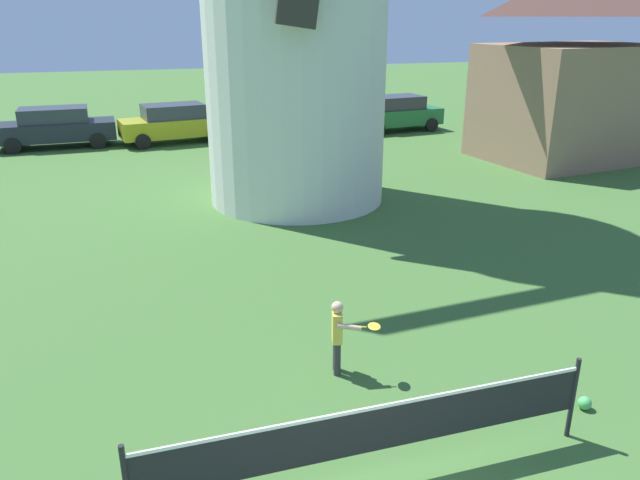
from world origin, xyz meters
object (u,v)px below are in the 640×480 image
Objects in this scene: parked_car_green at (396,113)px; chapel at (577,66)px; parked_car_black at (55,127)px; stray_ball at (585,403)px; player_far at (339,333)px; parked_car_blue at (297,117)px; parked_car_mustard at (174,123)px; tennis_net at (375,430)px.

parked_car_green is 8.28m from chapel.
parked_car_black is 1.09× the size of parked_car_green.
player_far is at bearing 147.25° from stray_ball.
parked_car_mustard is at bearing 179.91° from parked_car_blue.
parked_car_green is at bearing 117.64° from chapel.
parked_car_mustard is (-3.64, 20.24, 0.72)m from stray_ball.
parked_car_black is (-8.19, 20.65, 0.72)m from stray_ball.
tennis_net is 2.25m from player_far.
parked_car_green is 0.55× the size of chapel.
tennis_net is at bearing -99.05° from player_far.
chapel reaches higher than parked_car_black.
stray_ball is at bearing -68.36° from parked_car_black.
player_far is 0.26× the size of parked_car_blue.
player_far is 17.12m from chapel.
parked_car_blue is 0.58× the size of chapel.
player_far is at bearing -74.13° from parked_car_black.
chapel is (3.67, -7.00, 2.47)m from parked_car_green.
chapel is (13.03, 13.42, 2.59)m from tennis_net.
chapel is (13.47, -7.22, 2.47)m from parked_car_mustard.
parked_car_blue is 4.60m from parked_car_green.
parked_car_black is 14.38m from parked_car_green.
parked_car_green is at bearing -2.61° from parked_car_blue.
player_far is 0.26× the size of parked_car_mustard.
parked_car_blue is at bearing -2.43° from parked_car_black.
parked_car_green is (9.81, -0.22, -0.00)m from parked_car_mustard.
player_far reaches higher than stray_ball.
tennis_net is 1.16× the size of parked_car_black.
parked_car_mustard is 1.07× the size of parked_car_green.
chapel reaches higher than parked_car_blue.
stray_ball is 22.23m from parked_car_black.
parked_car_green reaches higher than tennis_net.
parked_car_green is at bearing -1.27° from parked_car_mustard.
tennis_net is 29.30× the size of stray_ball.
player_far is at bearing 80.95° from tennis_net.
parked_car_blue reaches higher than tennis_net.
player_far reaches higher than tennis_net.
parked_car_mustard is 5.21m from parked_car_blue.
tennis_net is at bearing -114.64° from parked_car_green.
parked_car_mustard reaches higher than stray_ball.
chapel reaches higher than player_far.
parked_car_blue is at bearing 138.88° from chapel.
player_far is 19.57m from parked_car_black.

